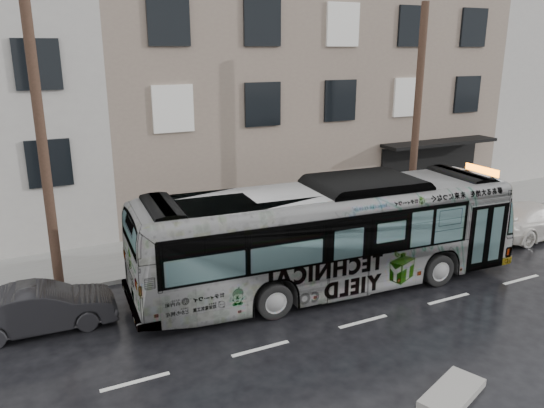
{
  "coord_description": "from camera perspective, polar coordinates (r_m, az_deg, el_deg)",
  "views": [
    {
      "loc": [
        -8.24,
        -13.4,
        7.41
      ],
      "look_at": [
        -0.41,
        2.5,
        2.2
      ],
      "focal_mm": 35.0,
      "sensor_mm": 36.0,
      "label": 1
    }
  ],
  "objects": [
    {
      "name": "building_taupe",
      "position": [
        29.33,
        0.71,
        12.63
      ],
      "size": [
        20.0,
        12.0,
        11.0
      ],
      "primitive_type": "cube",
      "color": "gray",
      "rests_on": "ground"
    },
    {
      "name": "sidewalk",
      "position": [
        21.37,
        -1.85,
        -3.71
      ],
      "size": [
        90.0,
        3.6,
        0.15
      ],
      "primitive_type": "cube",
      "color": "gray",
      "rests_on": "ground"
    },
    {
      "name": "ground",
      "position": [
        17.39,
        4.92,
        -8.92
      ],
      "size": [
        120.0,
        120.0,
        0.0
      ],
      "primitive_type": "plane",
      "color": "black",
      "rests_on": "ground"
    },
    {
      "name": "utility_pole_rear",
      "position": [
        16.95,
        -23.45,
        5.65
      ],
      "size": [
        0.3,
        0.3,
        9.0
      ],
      "primitive_type": "cylinder",
      "color": "#432C21",
      "rests_on": "sidewalk"
    },
    {
      "name": "building_filler",
      "position": [
        41.51,
        25.47,
        12.89
      ],
      "size": [
        18.0,
        12.0,
        12.0
      ],
      "primitive_type": "cube",
      "color": "#A9A6A0",
      "rests_on": "ground"
    },
    {
      "name": "utility_pole_front",
      "position": [
        22.45,
        15.29,
        8.74
      ],
      "size": [
        0.3,
        0.3,
        9.0
      ],
      "primitive_type": "cylinder",
      "color": "#432C21",
      "rests_on": "sidewalk"
    },
    {
      "name": "bus",
      "position": [
        16.84,
        6.18,
        -3.37
      ],
      "size": [
        12.74,
        3.78,
        3.5
      ],
      "primitive_type": "imported",
      "rotation": [
        0.0,
        0.0,
        1.5
      ],
      "color": "#B2B2B2",
      "rests_on": "ground"
    },
    {
      "name": "slush_pile",
      "position": [
        13.05,
        18.81,
        -18.73
      ],
      "size": [
        1.97,
        1.4,
        0.18
      ],
      "primitive_type": "cube",
      "rotation": [
        0.0,
        0.0,
        0.37
      ],
      "color": "#A5A39D",
      "rests_on": "ground"
    },
    {
      "name": "white_sedan",
      "position": [
        24.15,
        26.39,
        -1.5
      ],
      "size": [
        4.91,
        2.04,
        1.42
      ],
      "primitive_type": "imported",
      "rotation": [
        0.0,
        0.0,
        1.58
      ],
      "color": "silver",
      "rests_on": "ground"
    },
    {
      "name": "sign_post",
      "position": [
        23.81,
        16.69,
        0.91
      ],
      "size": [
        0.06,
        0.06,
        2.4
      ],
      "primitive_type": "cylinder",
      "color": "slate",
      "rests_on": "sidewalk"
    },
    {
      "name": "dark_sedan",
      "position": [
        15.95,
        -23.51,
        -10.23
      ],
      "size": [
        3.92,
        1.54,
        1.27
      ],
      "primitive_type": "imported",
      "rotation": [
        0.0,
        0.0,
        1.52
      ],
      "color": "black",
      "rests_on": "ground"
    }
  ]
}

